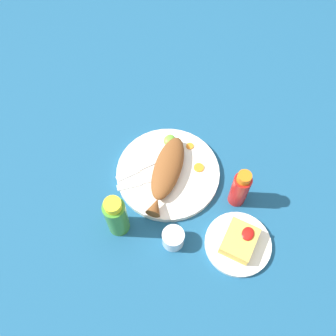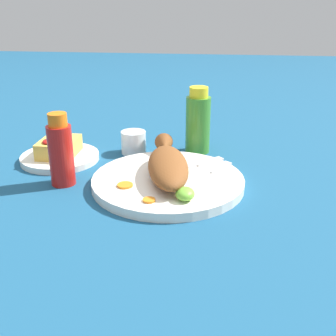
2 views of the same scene
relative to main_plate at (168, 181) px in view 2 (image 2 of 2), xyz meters
name	(u,v)px [view 2 (image 2 of 2)]	position (x,y,z in m)	size (l,w,h in m)	color
ground_plane	(168,186)	(0.00, 0.00, -0.01)	(4.00, 4.00, 0.00)	navy
main_plate	(168,181)	(0.00, 0.00, 0.00)	(0.30, 0.30, 0.02)	white
fried_fish	(168,164)	(-0.01, 0.00, 0.03)	(0.26, 0.12, 0.05)	brown
fork_near	(193,166)	(-0.06, 0.05, 0.01)	(0.13, 0.15, 0.00)	silver
fork_far	(206,173)	(-0.03, 0.07, 0.01)	(0.16, 0.12, 0.00)	silver
carrot_slice_near	(125,185)	(0.05, -0.08, 0.01)	(0.03, 0.03, 0.00)	orange
carrot_slice_mid	(149,200)	(0.11, -0.02, 0.01)	(0.02, 0.02, 0.00)	orange
lime_wedge_main	(185,194)	(0.09, 0.04, 0.02)	(0.04, 0.03, 0.02)	#6BB233
hot_sauce_bottle_red	(61,152)	(0.01, -0.21, 0.06)	(0.05, 0.05, 0.15)	#B21914
hot_sauce_bottle_green	(198,122)	(-0.20, 0.05, 0.06)	(0.06, 0.06, 0.16)	#3D8428
salt_cup	(134,144)	(-0.18, -0.10, 0.01)	(0.06, 0.06, 0.05)	silver
side_plate_fries	(60,157)	(-0.11, -0.26, 0.00)	(0.18, 0.18, 0.01)	white
fries_pile	(59,147)	(-0.11, -0.26, 0.02)	(0.10, 0.08, 0.04)	gold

